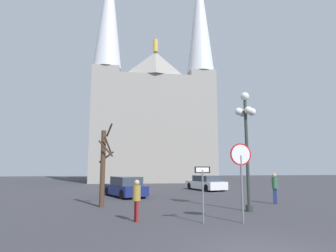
% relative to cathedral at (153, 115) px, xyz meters
% --- Properties ---
extents(cathedral, '(17.49, 12.05, 33.86)m').
position_rel_cathedral_xyz_m(cathedral, '(0.00, 0.00, 0.00)').
color(cathedral, gray).
rests_on(cathedral, ground).
extents(stop_sign, '(0.88, 0.08, 3.08)m').
position_rel_cathedral_xyz_m(stop_sign, '(1.01, -30.67, -7.68)').
color(stop_sign, slate).
rests_on(stop_sign, ground).
extents(one_way_arrow_sign, '(0.65, 0.12, 2.17)m').
position_rel_cathedral_xyz_m(one_way_arrow_sign, '(-0.52, -30.47, -8.49)').
color(one_way_arrow_sign, slate).
rests_on(one_way_arrow_sign, ground).
extents(street_lamp, '(1.11, 1.11, 5.98)m').
position_rel_cathedral_xyz_m(street_lamp, '(2.47, -27.98, -5.76)').
color(street_lamp, '#2D3833').
rests_on(street_lamp, ground).
extents(bare_tree, '(0.87, 1.18, 4.58)m').
position_rel_cathedral_xyz_m(bare_tree, '(-4.81, -25.51, -7.66)').
color(bare_tree, '#473323').
rests_on(bare_tree, ground).
extents(parked_car_near_navy, '(3.32, 4.59, 1.44)m').
position_rel_cathedral_xyz_m(parked_car_near_navy, '(-3.65, -20.42, -9.20)').
color(parked_car_near_navy, navy).
rests_on(parked_car_near_navy, ground).
extents(parked_car_far_white, '(3.11, 4.67, 1.35)m').
position_rel_cathedral_xyz_m(parked_car_far_white, '(3.70, -15.73, -9.24)').
color(parked_car_far_white, silver).
rests_on(parked_car_far_white, ground).
extents(pedestrian_walking, '(0.32, 0.32, 1.77)m').
position_rel_cathedral_xyz_m(pedestrian_walking, '(5.16, -25.57, -8.80)').
color(pedestrian_walking, navy).
rests_on(pedestrian_walking, ground).
extents(pedestrian_standing, '(0.32, 0.32, 1.63)m').
position_rel_cathedral_xyz_m(pedestrian_standing, '(-3.08, -29.82, -8.89)').
color(pedestrian_standing, maroon).
rests_on(pedestrian_standing, ground).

